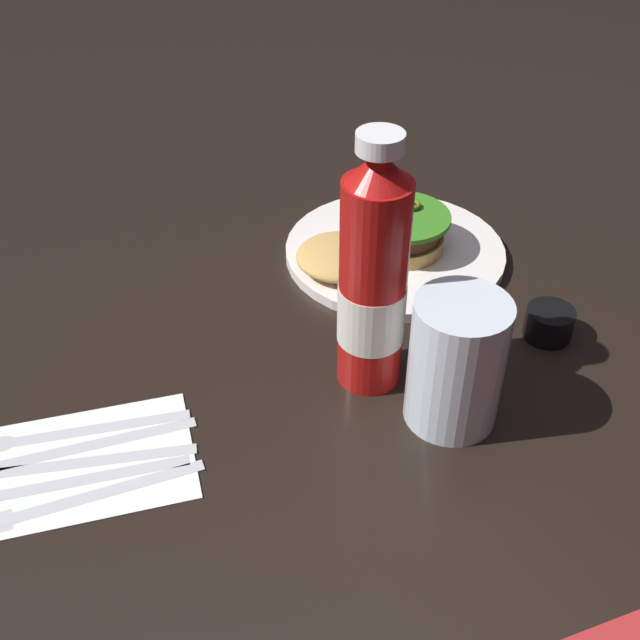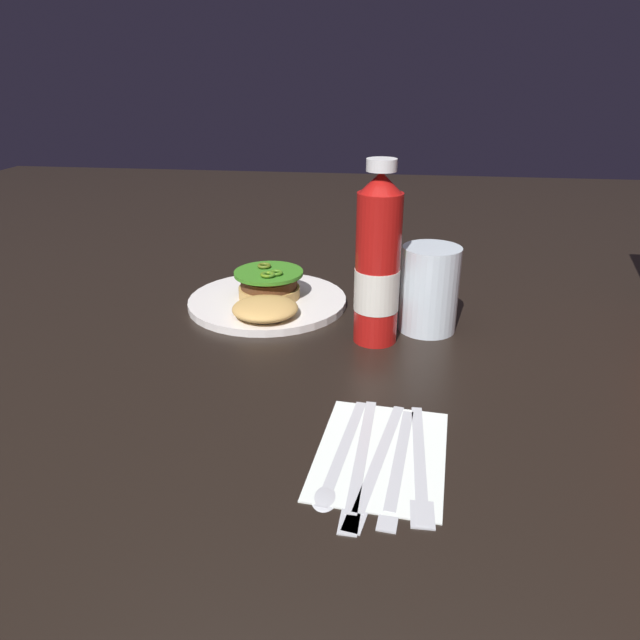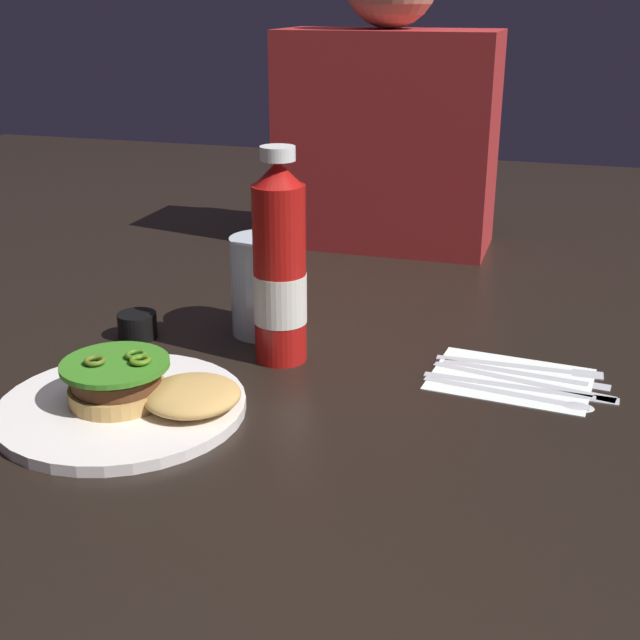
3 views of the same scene
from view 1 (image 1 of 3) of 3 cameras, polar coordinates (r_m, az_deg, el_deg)
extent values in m
plane|color=black|center=(0.82, 0.97, -2.33)|extent=(3.00, 3.00, 0.00)
cylinder|color=white|center=(0.96, 5.50, 5.04)|extent=(0.27, 0.27, 0.01)
cylinder|color=tan|center=(0.96, 5.91, 5.80)|extent=(0.10, 0.10, 0.02)
cylinder|color=#512D19|center=(0.95, 5.98, 6.66)|extent=(0.10, 0.10, 0.02)
cylinder|color=red|center=(0.94, 6.02, 7.23)|extent=(0.09, 0.09, 0.01)
cylinder|color=#367A1E|center=(0.94, 6.04, 7.55)|extent=(0.12, 0.12, 0.01)
torus|color=#54641A|center=(0.95, 6.71, 8.41)|extent=(0.02, 0.02, 0.01)
torus|color=#567C16|center=(0.92, 4.57, 7.49)|extent=(0.02, 0.02, 0.01)
torus|color=#43731E|center=(0.92, 4.66, 7.44)|extent=(0.02, 0.02, 0.01)
torus|color=#467C1D|center=(0.91, 5.54, 7.25)|extent=(0.02, 0.02, 0.01)
ellipsoid|color=tan|center=(0.91, 1.49, 4.68)|extent=(0.10, 0.10, 0.03)
cylinder|color=#B21411|center=(0.72, 3.88, 2.38)|extent=(0.06, 0.06, 0.22)
cone|color=#B21411|center=(0.66, 4.35, 11.12)|extent=(0.06, 0.06, 0.03)
cylinder|color=white|center=(0.65, 4.44, 12.88)|extent=(0.04, 0.04, 0.02)
cylinder|color=white|center=(0.74, 3.79, 0.57)|extent=(0.07, 0.07, 0.06)
cylinder|color=silver|center=(0.72, 9.96, -3.08)|extent=(0.09, 0.09, 0.13)
cylinder|color=black|center=(0.86, 16.46, -0.23)|extent=(0.05, 0.05, 0.03)
cube|color=white|center=(0.74, -16.52, -9.95)|extent=(0.19, 0.15, 0.00)
cube|color=silver|center=(0.76, -16.68, -7.60)|extent=(0.19, 0.04, 0.00)
cube|color=silver|center=(0.75, -16.63, -8.67)|extent=(0.20, 0.02, 0.00)
cube|color=silver|center=(0.73, -16.57, -9.78)|extent=(0.19, 0.05, 0.00)
cube|color=silver|center=(0.72, -16.51, -10.93)|extent=(0.17, 0.03, 0.00)
cube|color=silver|center=(0.73, -22.12, -11.64)|extent=(0.08, 0.03, 0.00)
cube|color=silver|center=(0.71, -16.45, -12.13)|extent=(0.20, 0.01, 0.00)
camera|label=2|loc=(0.76, -64.68, 3.85)|focal=32.65mm
camera|label=3|loc=(1.44, -27.73, 30.58)|focal=47.26mm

